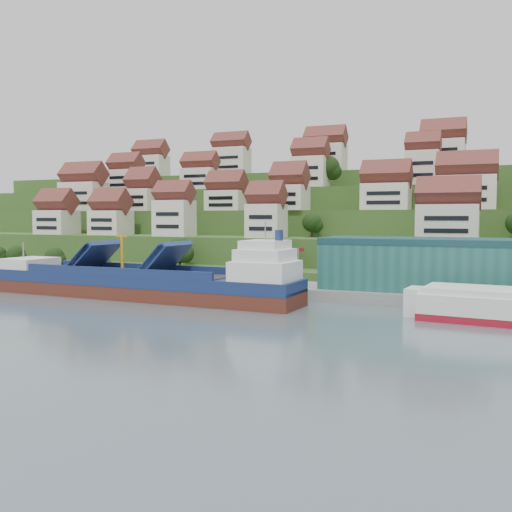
% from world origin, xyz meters
% --- Properties ---
extents(ground, '(300.00, 300.00, 0.00)m').
position_xyz_m(ground, '(0.00, 0.00, 0.00)').
color(ground, slate).
rests_on(ground, ground).
extents(quay, '(180.00, 14.00, 2.20)m').
position_xyz_m(quay, '(20.00, 15.00, 1.10)').
color(quay, gray).
rests_on(quay, ground).
extents(pebble_beach, '(45.00, 20.00, 1.00)m').
position_xyz_m(pebble_beach, '(-58.00, 12.00, 0.50)').
color(pebble_beach, gray).
rests_on(pebble_beach, ground).
extents(hillside, '(260.00, 128.00, 31.00)m').
position_xyz_m(hillside, '(0.00, 103.55, 10.66)').
color(hillside, '#2D4C1E').
rests_on(hillside, ground).
extents(hillside_village, '(154.81, 63.54, 29.72)m').
position_xyz_m(hillside_village, '(-4.48, 63.01, 25.42)').
color(hillside_village, silver).
rests_on(hillside_village, ground).
extents(hillside_trees, '(137.96, 62.35, 32.03)m').
position_xyz_m(hillside_trees, '(-2.52, 46.34, 17.40)').
color(hillside_trees, '#1C3712').
rests_on(hillside_trees, ground).
extents(warehouse, '(60.00, 15.00, 10.00)m').
position_xyz_m(warehouse, '(52.00, 17.00, 7.20)').
color(warehouse, '#25645D').
rests_on(warehouse, quay).
extents(flagpole, '(1.28, 0.16, 8.00)m').
position_xyz_m(flagpole, '(18.11, 10.00, 6.88)').
color(flagpole, gray).
rests_on(flagpole, quay).
extents(beach_huts, '(14.40, 3.70, 2.20)m').
position_xyz_m(beach_huts, '(-60.00, 10.75, 2.10)').
color(beach_huts, white).
rests_on(beach_huts, pebble_beach).
extents(cargo_ship, '(69.25, 13.38, 15.16)m').
position_xyz_m(cargo_ship, '(-10.44, -1.22, 2.97)').
color(cargo_ship, '#57261A').
rests_on(cargo_ship, ground).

